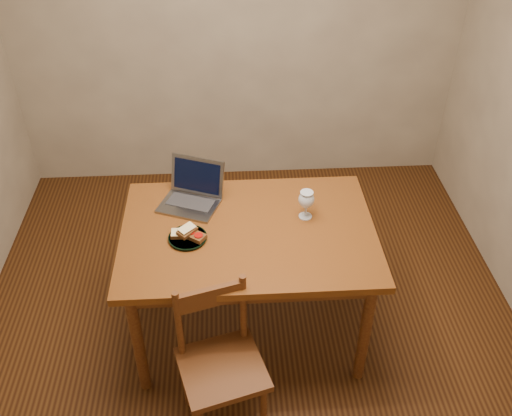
{
  "coord_description": "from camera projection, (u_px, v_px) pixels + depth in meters",
  "views": [
    {
      "loc": [
        -0.09,
        -2.26,
        2.61
      ],
      "look_at": [
        0.05,
        0.07,
        0.8
      ],
      "focal_mm": 40.0,
      "sensor_mm": 36.0,
      "label": 1
    }
  ],
  "objects": [
    {
      "name": "floor",
      "position": [
        249.0,
        323.0,
        3.39
      ],
      "size": [
        3.2,
        3.2,
        0.02
      ],
      "primitive_type": "cube",
      "color": "black",
      "rests_on": "ground"
    },
    {
      "name": "sandwich_top",
      "position": [
        187.0,
        230.0,
        2.82
      ],
      "size": [
        0.11,
        0.11,
        0.03
      ],
      "primitive_type": null,
      "rotation": [
        0.0,
        0.0,
        0.84
      ],
      "color": "#381E0C",
      "rests_on": "plate"
    },
    {
      "name": "back_wall",
      "position": [
        236.0,
        12.0,
        3.86
      ],
      "size": [
        3.2,
        0.02,
        2.6
      ],
      "primitive_type": "cube",
      "color": "gray",
      "rests_on": "floor"
    },
    {
      "name": "sandwich_cheese",
      "position": [
        181.0,
        233.0,
        2.84
      ],
      "size": [
        0.1,
        0.06,
        0.03
      ],
      "primitive_type": null,
      "rotation": [
        0.0,
        0.0,
        -0.04
      ],
      "color": "#381E0C",
      "rests_on": "plate"
    },
    {
      "name": "sandwich_tomato",
      "position": [
        195.0,
        235.0,
        2.83
      ],
      "size": [
        0.12,
        0.11,
        0.03
      ],
      "primitive_type": null,
      "rotation": [
        0.0,
        0.0,
        -0.62
      ],
      "color": "#381E0C",
      "rests_on": "plate"
    },
    {
      "name": "chair",
      "position": [
        220.0,
        358.0,
        2.64
      ],
      "size": [
        0.47,
        0.45,
        0.41
      ],
      "rotation": [
        0.0,
        0.0,
        0.28
      ],
      "color": "#401B0D",
      "rests_on": "floor"
    },
    {
      "name": "table",
      "position": [
        248.0,
        243.0,
        2.96
      ],
      "size": [
        1.3,
        0.9,
        0.74
      ],
      "color": "#55270E",
      "rests_on": "floor"
    },
    {
      "name": "plate",
      "position": [
        188.0,
        238.0,
        2.85
      ],
      "size": [
        0.19,
        0.19,
        0.02
      ],
      "primitive_type": "cylinder",
      "color": "black",
      "rests_on": "table"
    },
    {
      "name": "milk_glass",
      "position": [
        306.0,
        204.0,
        2.95
      ],
      "size": [
        0.08,
        0.08,
        0.16
      ],
      "primitive_type": null,
      "color": "white",
      "rests_on": "table"
    },
    {
      "name": "laptop",
      "position": [
        193.0,
        192.0,
        3.07
      ],
      "size": [
        0.38,
        0.37,
        0.22
      ],
      "rotation": [
        0.0,
        0.0,
        -0.38
      ],
      "color": "slate",
      "rests_on": "table"
    }
  ]
}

